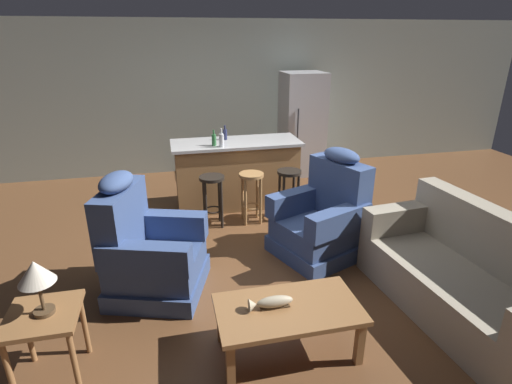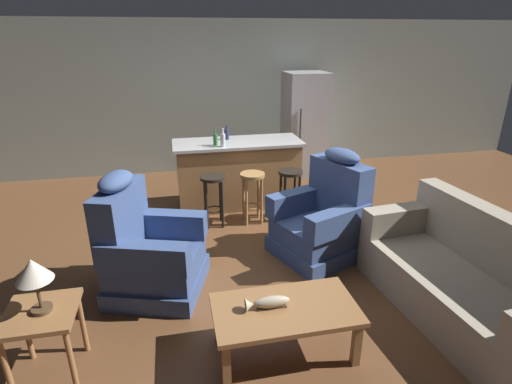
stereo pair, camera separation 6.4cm
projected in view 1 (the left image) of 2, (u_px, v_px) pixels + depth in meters
name	position (u px, v px, depth m)	size (l,w,h in m)	color
ground_plane	(258.00, 248.00, 4.70)	(12.00, 12.00, 0.00)	brown
back_wall	(218.00, 98.00, 7.06)	(12.00, 0.05, 2.60)	#939E93
coffee_table	(288.00, 313.00, 3.04)	(1.10, 0.60, 0.42)	olive
fish_figurine	(271.00, 303.00, 3.00)	(0.34, 0.10, 0.10)	#4C3823
couch	(466.00, 279.00, 3.50)	(1.00, 1.96, 0.94)	#9E937F
recliner_near_lamp	(148.00, 252.00, 3.79)	(1.06, 1.06, 1.20)	#384C7A
recliner_near_island	(323.00, 219.00, 4.46)	(1.09, 1.09, 1.20)	#384C7A
end_table	(45.00, 325.00, 2.77)	(0.48, 0.48, 0.56)	olive
table_lamp	(36.00, 275.00, 2.63)	(0.24, 0.24, 0.41)	#4C3823
kitchen_island	(237.00, 173.00, 5.75)	(1.80, 0.70, 0.95)	#9E7042
bar_stool_left	(212.00, 192.00, 5.09)	(0.32, 0.32, 0.68)	black
bar_stool_middle	(251.00, 189.00, 5.20)	(0.32, 0.32, 0.68)	#A87A47
bar_stool_right	(289.00, 185.00, 5.31)	(0.32, 0.32, 0.68)	black
refrigerator	(302.00, 124.00, 6.98)	(0.70, 0.69, 1.76)	#B7B7BC
bottle_tall_green	(221.00, 140.00, 5.27)	(0.07, 0.07, 0.25)	silver
bottle_short_amber	(225.00, 134.00, 5.65)	(0.06, 0.06, 0.20)	#23284C
bottle_wine_dark	(214.00, 140.00, 5.35)	(0.06, 0.06, 0.21)	#2D6B38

